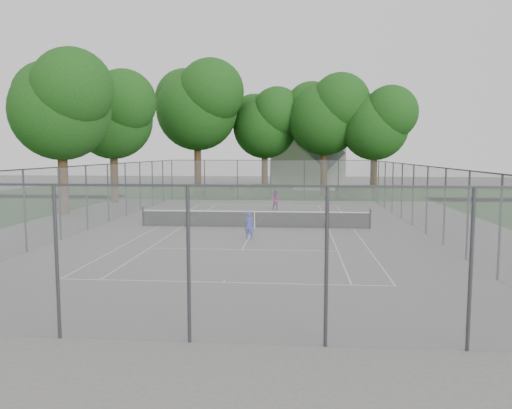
# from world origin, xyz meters

# --- Properties ---
(ground) EXTENTS (120.00, 120.00, 0.00)m
(ground) POSITION_xyz_m (0.00, 0.00, 0.00)
(ground) COLOR #63615E
(ground) RESTS_ON ground
(grass_far) EXTENTS (60.00, 20.00, 0.00)m
(grass_far) POSITION_xyz_m (0.00, 26.00, 0.00)
(grass_far) COLOR #184213
(grass_far) RESTS_ON ground
(court_markings) EXTENTS (11.03, 23.83, 0.01)m
(court_markings) POSITION_xyz_m (0.00, 0.00, 0.01)
(court_markings) COLOR silver
(court_markings) RESTS_ON ground
(tennis_net) EXTENTS (12.87, 0.10, 1.10)m
(tennis_net) POSITION_xyz_m (0.00, 0.00, 0.51)
(tennis_net) COLOR black
(tennis_net) RESTS_ON ground
(perimeter_fence) EXTENTS (18.08, 34.08, 3.52)m
(perimeter_fence) POSITION_xyz_m (0.00, 0.00, 1.81)
(perimeter_fence) COLOR #38383D
(perimeter_fence) RESTS_ON ground
(tree_far_left) EXTENTS (9.09, 8.30, 13.07)m
(tree_far_left) POSITION_xyz_m (-7.33, 21.06, 8.99)
(tree_far_left) COLOR #3D2816
(tree_far_left) RESTS_ON ground
(tree_far_midleft) EXTENTS (7.42, 6.78, 10.67)m
(tree_far_midleft) POSITION_xyz_m (-0.86, 23.35, 7.33)
(tree_far_midleft) COLOR #3D2816
(tree_far_midleft) RESTS_ON ground
(tree_far_midright) EXTENTS (8.12, 7.42, 11.68)m
(tree_far_midright) POSITION_xyz_m (5.06, 21.59, 8.03)
(tree_far_midright) COLOR #3D2816
(tree_far_midright) RESTS_ON ground
(tree_far_right) EXTENTS (7.17, 6.55, 10.31)m
(tree_far_right) POSITION_xyz_m (9.66, 20.26, 7.08)
(tree_far_right) COLOR #3D2816
(tree_far_right) RESTS_ON ground
(tree_side_back) EXTENTS (7.56, 6.90, 10.87)m
(tree_side_back) POSITION_xyz_m (-12.84, 13.06, 7.47)
(tree_side_back) COLOR #3D2816
(tree_side_back) RESTS_ON ground
(tree_side_front) EXTENTS (7.61, 6.95, 10.94)m
(tree_side_front) POSITION_xyz_m (-13.41, 5.06, 7.52)
(tree_side_front) COLOR #3D2816
(tree_side_front) RESTS_ON ground
(hedge_left) EXTENTS (3.67, 1.10, 0.92)m
(hedge_left) POSITION_xyz_m (-5.28, 17.97, 0.46)
(hedge_left) COLOR #1C4115
(hedge_left) RESTS_ON ground
(hedge_mid) EXTENTS (3.91, 1.12, 1.23)m
(hedge_mid) POSITION_xyz_m (0.02, 18.46, 0.61)
(hedge_mid) COLOR #1C4115
(hedge_mid) RESTS_ON ground
(hedge_right) EXTENTS (3.24, 1.19, 0.97)m
(hedge_right) POSITION_xyz_m (7.49, 18.46, 0.49)
(hedge_right) COLOR #1C4115
(hedge_right) RESTS_ON ground
(house) EXTENTS (8.25, 6.40, 10.28)m
(house) POSITION_xyz_m (3.55, 30.87, 4.14)
(house) COLOR beige
(house) RESTS_ON ground
(girl_player) EXTENTS (0.56, 0.42, 1.38)m
(girl_player) POSITION_xyz_m (0.06, -3.84, 0.69)
(girl_player) COLOR #303BB4
(girl_player) RESTS_ON ground
(woman_player) EXTENTS (0.79, 0.67, 1.45)m
(woman_player) POSITION_xyz_m (0.83, 8.50, 0.73)
(woman_player) COLOR #822B79
(woman_player) RESTS_ON ground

